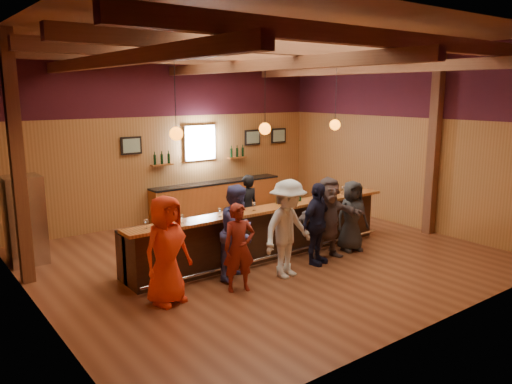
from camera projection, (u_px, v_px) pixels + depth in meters
room at (263, 103)px, 9.99m from camera, size 9.04×9.00×4.52m
bar_counter at (261, 231)px, 10.60m from camera, size 6.30×1.07×1.11m
back_bar_cabinet at (217, 198)px, 14.11m from camera, size 4.00×0.52×0.95m
window at (200, 143)px, 13.74m from camera, size 0.95×0.09×0.95m
framed_pictures at (226, 139)px, 14.23m from camera, size 5.35×0.05×0.45m
wine_shelves at (201, 158)px, 13.77m from camera, size 3.00×0.18×0.30m
pendant_lights at (265, 128)px, 10.04m from camera, size 4.24×0.24×1.37m
stainless_fridge at (25, 220)px, 10.03m from camera, size 0.70×0.70×1.80m
customer_orange at (167, 250)px, 8.11m from camera, size 1.00×0.77×1.81m
customer_redvest at (239, 248)px, 8.64m from camera, size 0.66×0.53×1.56m
customer_denim at (238, 232)px, 9.21m from camera, size 1.08×1.00×1.78m
customer_white at (288, 229)px, 9.26m from camera, size 1.31×0.89×1.86m
customer_navy at (317, 224)px, 9.97m from camera, size 1.05×0.65×1.67m
customer_brown at (328, 218)px, 10.36m from camera, size 1.67×0.81×1.72m
customer_dark at (352, 216)px, 10.86m from camera, size 0.86×0.67×1.55m
bartender at (247, 208)px, 11.53m from camera, size 0.59×0.40×1.57m
ice_bucket at (280, 198)px, 10.52m from camera, size 0.20×0.20×0.22m
bottle_a at (280, 197)px, 10.54m from camera, size 0.07×0.07×0.33m
bottle_b at (300, 195)px, 10.76m from camera, size 0.08×0.08×0.35m
glass_a at (146, 222)px, 8.57m from camera, size 0.08×0.08×0.18m
glass_b at (182, 217)px, 8.95m from camera, size 0.07×0.07×0.16m
glass_c at (220, 210)px, 9.42m from camera, size 0.08×0.08×0.17m
glass_d at (232, 209)px, 9.55m from camera, size 0.07×0.07×0.16m
glass_e at (254, 204)px, 9.91m from camera, size 0.08×0.08×0.18m
glass_f at (294, 199)px, 10.45m from camera, size 0.08×0.08×0.18m
glass_g at (324, 191)px, 11.20m from camera, size 0.08×0.08×0.18m
glass_h at (343, 188)px, 11.49m from camera, size 0.08×0.08×0.19m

